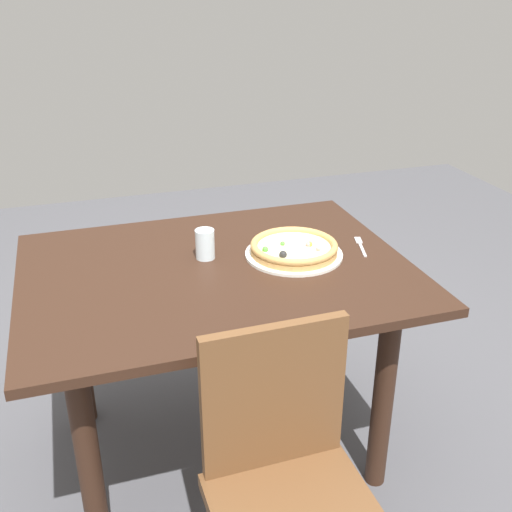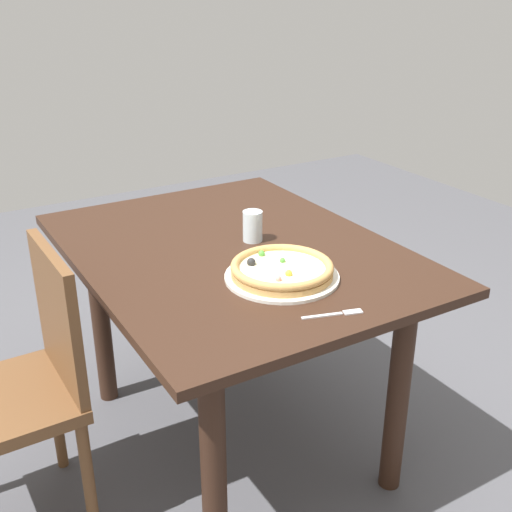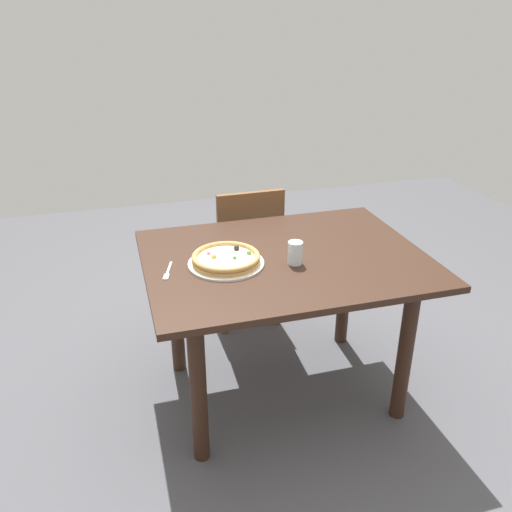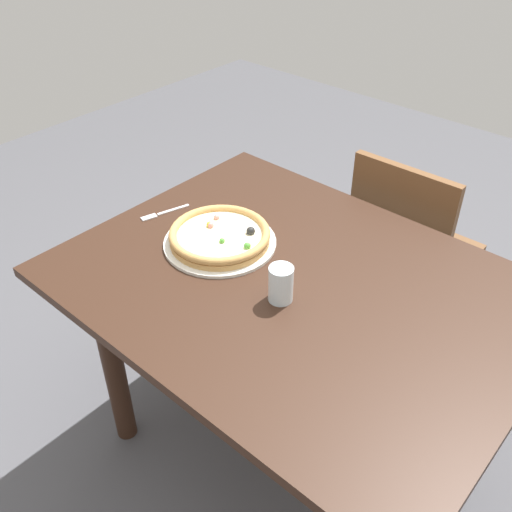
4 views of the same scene
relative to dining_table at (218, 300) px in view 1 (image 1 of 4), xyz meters
The scene contains 7 objects.
ground_plane 0.64m from the dining_table, ahead, with size 6.00×6.00×0.00m, color #4C4C51.
dining_table is the anchor object (origin of this frame).
chair_near 0.71m from the dining_table, 90.09° to the right, with size 0.41×0.41×0.88m.
plate 0.30m from the dining_table, ahead, with size 0.33×0.33×0.01m, color silver.
pizza 0.31m from the dining_table, ahead, with size 0.30×0.30×0.04m.
fork 0.55m from the dining_table, ahead, with size 0.06×0.16×0.00m.
drinking_glass 0.19m from the dining_table, 101.50° to the left, with size 0.07×0.07×0.10m, color silver.
Camera 1 is at (-0.42, -1.74, 1.64)m, focal length 42.49 mm.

